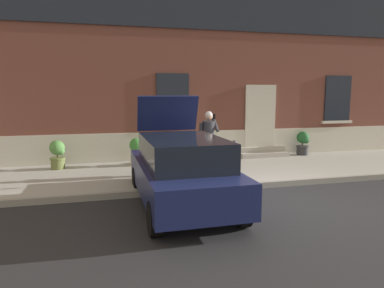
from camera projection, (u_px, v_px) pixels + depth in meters
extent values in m
plane|color=#232326|center=(271.00, 199.00, 7.91)|extent=(80.00, 80.00, 0.00)
cube|color=#99968E|center=(228.00, 170.00, 10.58)|extent=(24.00, 3.60, 0.15)
cube|color=gray|center=(253.00, 186.00, 8.80)|extent=(24.00, 0.12, 0.15)
cube|color=brown|center=(205.00, 55.00, 12.44)|extent=(24.00, 1.40, 7.50)
cube|color=#BCB7A8|center=(210.00, 146.00, 12.21)|extent=(24.00, 0.08, 1.10)
cube|color=brown|center=(260.00, 118.00, 12.53)|extent=(1.00, 0.08, 2.10)
cube|color=#BCB7A8|center=(260.00, 116.00, 12.50)|extent=(1.16, 0.06, 2.24)
cube|color=black|center=(173.00, 99.00, 11.64)|extent=(1.10, 0.06, 1.70)
cube|color=#BCB7A8|center=(173.00, 126.00, 11.74)|extent=(1.30, 0.12, 0.10)
cube|color=black|center=(338.00, 98.00, 13.22)|extent=(1.10, 0.06, 1.70)
cube|color=#BCB7A8|center=(337.00, 122.00, 13.32)|extent=(1.30, 0.12, 0.10)
cube|color=black|center=(211.00, 8.00, 11.53)|extent=(16.80, 0.06, 1.40)
cube|color=#9E998E|center=(264.00, 155.00, 12.28)|extent=(1.80, 0.32, 0.16)
cube|color=#9E998E|center=(261.00, 151.00, 12.58)|extent=(1.80, 0.32, 0.32)
cube|color=#161E4C|center=(181.00, 178.00, 7.34)|extent=(1.78, 4.01, 0.64)
cube|color=black|center=(183.00, 151.00, 7.11)|extent=(1.56, 2.41, 0.56)
cube|color=black|center=(164.00, 168.00, 9.29)|extent=(1.66, 0.11, 0.20)
cube|color=yellow|center=(164.00, 162.00, 9.27)|extent=(0.52, 0.02, 0.12)
cube|color=#B21414|center=(136.00, 153.00, 9.03)|extent=(0.16, 0.04, 0.18)
cube|color=#B21414|center=(192.00, 151.00, 9.42)|extent=(0.16, 0.04, 0.18)
cube|color=#161E4C|center=(168.00, 113.00, 8.54)|extent=(1.49, 0.37, 0.87)
cylinder|color=black|center=(154.00, 219.00, 5.84)|extent=(0.20, 0.60, 0.60)
cylinder|color=black|center=(242.00, 211.00, 6.24)|extent=(0.20, 0.60, 0.60)
cylinder|color=black|center=(137.00, 179.00, 8.52)|extent=(0.20, 0.60, 0.60)
cylinder|color=black|center=(199.00, 175.00, 8.92)|extent=(0.20, 0.60, 0.60)
cylinder|color=#333338|center=(234.00, 162.00, 9.02)|extent=(0.14, 0.14, 0.95)
sphere|color=#333338|center=(234.00, 143.00, 8.95)|extent=(0.15, 0.15, 0.15)
cylinder|color=silver|center=(234.00, 151.00, 8.98)|extent=(0.15, 0.15, 0.06)
cylinder|color=#2D2D33|center=(204.00, 158.00, 9.77)|extent=(0.15, 0.15, 0.82)
cube|color=black|center=(203.00, 171.00, 9.89)|extent=(0.12, 0.28, 0.10)
cylinder|color=#2D2D33|center=(212.00, 157.00, 9.82)|extent=(0.15, 0.15, 0.82)
cube|color=black|center=(211.00, 171.00, 9.94)|extent=(0.12, 0.28, 0.10)
cylinder|color=#2D2D33|center=(208.00, 132.00, 9.67)|extent=(0.34, 0.38, 0.64)
sphere|color=tan|center=(209.00, 116.00, 9.58)|extent=(0.22, 0.22, 0.22)
sphere|color=silver|center=(209.00, 115.00, 9.57)|extent=(0.21, 0.21, 0.21)
cylinder|color=#2D2D33|center=(201.00, 133.00, 9.60)|extent=(0.09, 0.13, 0.56)
cylinder|color=#2D2D33|center=(215.00, 125.00, 9.67)|extent=(0.09, 0.45, 0.38)
cube|color=black|center=(214.00, 117.00, 9.60)|extent=(0.07, 0.02, 0.15)
cylinder|color=#606B38|center=(58.00, 163.00, 10.39)|extent=(0.40, 0.40, 0.34)
cylinder|color=#606B38|center=(58.00, 159.00, 10.37)|extent=(0.44, 0.44, 0.05)
cylinder|color=#47331E|center=(57.00, 154.00, 10.35)|extent=(0.04, 0.04, 0.24)
sphere|color=#4C843D|center=(57.00, 148.00, 10.32)|extent=(0.44, 0.44, 0.44)
sphere|color=#4C843D|center=(61.00, 151.00, 10.32)|extent=(0.24, 0.24, 0.24)
cylinder|color=beige|center=(137.00, 160.00, 10.92)|extent=(0.40, 0.40, 0.34)
cylinder|color=beige|center=(137.00, 155.00, 10.90)|extent=(0.44, 0.44, 0.05)
cylinder|color=#47331E|center=(137.00, 151.00, 10.88)|extent=(0.04, 0.04, 0.24)
sphere|color=#387F33|center=(136.00, 145.00, 10.85)|extent=(0.44, 0.44, 0.44)
sphere|color=#387F33|center=(140.00, 148.00, 10.85)|extent=(0.24, 0.24, 0.24)
cylinder|color=#B25B38|center=(207.00, 156.00, 11.63)|extent=(0.40, 0.40, 0.34)
cylinder|color=#B25B38|center=(207.00, 152.00, 11.61)|extent=(0.44, 0.44, 0.05)
cylinder|color=#47331E|center=(207.00, 147.00, 11.59)|extent=(0.04, 0.04, 0.24)
sphere|color=#286B2D|center=(207.00, 142.00, 11.57)|extent=(0.44, 0.44, 0.44)
sphere|color=#286B2D|center=(210.00, 145.00, 11.56)|extent=(0.24, 0.24, 0.24)
cylinder|color=#2D2D30|center=(302.00, 150.00, 12.76)|extent=(0.40, 0.40, 0.34)
cylinder|color=#2D2D30|center=(302.00, 146.00, 12.74)|extent=(0.44, 0.44, 0.05)
cylinder|color=#47331E|center=(303.00, 142.00, 12.72)|extent=(0.04, 0.04, 0.24)
sphere|color=#1E5628|center=(303.00, 137.00, 12.69)|extent=(0.44, 0.44, 0.44)
sphere|color=#1E5628|center=(306.00, 140.00, 12.68)|extent=(0.24, 0.24, 0.24)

